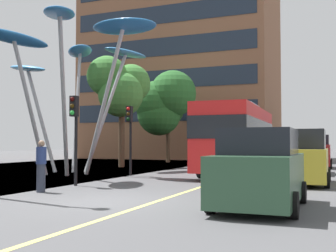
{
  "coord_description": "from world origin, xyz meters",
  "views": [
    {
      "loc": [
        5.98,
        -10.51,
        1.64
      ],
      "look_at": [
        -1.73,
        8.85,
        2.5
      ],
      "focal_mm": 44.95,
      "sensor_mm": 36.0,
      "label": 1
    }
  ],
  "objects_px": {
    "leaf_sculpture": "(78,53)",
    "car_far_side": "(311,151)",
    "pedestrian": "(41,166)",
    "red_bus": "(238,136)",
    "traffic_light_kerb_far": "(130,125)",
    "car_parked_mid": "(302,159)",
    "traffic_light_kerb_near": "(75,120)",
    "car_side_street": "(316,152)",
    "car_parked_near": "(260,170)",
    "car_parked_far": "(302,155)"
  },
  "relations": [
    {
      "from": "car_side_street",
      "to": "car_parked_near",
      "type": "bearing_deg",
      "value": -91.75
    },
    {
      "from": "leaf_sculpture",
      "to": "red_bus",
      "type": "bearing_deg",
      "value": 16.03
    },
    {
      "from": "leaf_sculpture",
      "to": "car_parked_near",
      "type": "height_order",
      "value": "leaf_sculpture"
    },
    {
      "from": "car_parked_far",
      "to": "car_far_side",
      "type": "bearing_deg",
      "value": 90.82
    },
    {
      "from": "red_bus",
      "to": "traffic_light_kerb_far",
      "type": "distance_m",
      "value": 5.71
    },
    {
      "from": "car_parked_near",
      "to": "car_parked_far",
      "type": "distance_m",
      "value": 13.23
    },
    {
      "from": "red_bus",
      "to": "traffic_light_kerb_near",
      "type": "height_order",
      "value": "red_bus"
    },
    {
      "from": "car_parked_far",
      "to": "car_far_side",
      "type": "relative_size",
      "value": 0.9
    },
    {
      "from": "car_side_street",
      "to": "car_far_side",
      "type": "xyz_separation_m",
      "value": [
        -0.65,
        6.9,
        -0.05
      ]
    },
    {
      "from": "red_bus",
      "to": "car_far_side",
      "type": "distance_m",
      "value": 15.15
    },
    {
      "from": "leaf_sculpture",
      "to": "pedestrian",
      "type": "xyz_separation_m",
      "value": [
        3.91,
        -7.95,
        -5.74
      ]
    },
    {
      "from": "car_parked_mid",
      "to": "car_far_side",
      "type": "height_order",
      "value": "car_parked_mid"
    },
    {
      "from": "car_parked_mid",
      "to": "car_parked_far",
      "type": "distance_m",
      "value": 6.26
    },
    {
      "from": "traffic_light_kerb_near",
      "to": "pedestrian",
      "type": "distance_m",
      "value": 2.74
    },
    {
      "from": "car_parked_mid",
      "to": "car_side_street",
      "type": "height_order",
      "value": "car_side_street"
    },
    {
      "from": "traffic_light_kerb_near",
      "to": "car_side_street",
      "type": "distance_m",
      "value": 18.12
    },
    {
      "from": "car_parked_near",
      "to": "car_parked_far",
      "type": "relative_size",
      "value": 1.04
    },
    {
      "from": "leaf_sculpture",
      "to": "car_parked_far",
      "type": "bearing_deg",
      "value": 21.58
    },
    {
      "from": "leaf_sculpture",
      "to": "car_parked_far",
      "type": "distance_m",
      "value": 13.52
    },
    {
      "from": "red_bus",
      "to": "car_parked_far",
      "type": "distance_m",
      "value": 3.89
    },
    {
      "from": "traffic_light_kerb_near",
      "to": "car_parked_near",
      "type": "bearing_deg",
      "value": -21.14
    },
    {
      "from": "car_parked_mid",
      "to": "pedestrian",
      "type": "relative_size",
      "value": 2.51
    },
    {
      "from": "traffic_light_kerb_far",
      "to": "car_parked_near",
      "type": "height_order",
      "value": "traffic_light_kerb_far"
    },
    {
      "from": "leaf_sculpture",
      "to": "car_side_street",
      "type": "distance_m",
      "value": 16.73
    },
    {
      "from": "car_side_street",
      "to": "red_bus",
      "type": "bearing_deg",
      "value": -114.18
    },
    {
      "from": "leaf_sculpture",
      "to": "traffic_light_kerb_far",
      "type": "bearing_deg",
      "value": -7.46
    },
    {
      "from": "traffic_light_kerb_far",
      "to": "pedestrian",
      "type": "height_order",
      "value": "traffic_light_kerb_far"
    },
    {
      "from": "traffic_light_kerb_near",
      "to": "car_parked_near",
      "type": "xyz_separation_m",
      "value": [
        7.58,
        -2.93,
        -1.57
      ]
    },
    {
      "from": "car_parked_near",
      "to": "car_parked_mid",
      "type": "bearing_deg",
      "value": 85.46
    },
    {
      "from": "red_bus",
      "to": "car_far_side",
      "type": "relative_size",
      "value": 2.24
    },
    {
      "from": "car_parked_mid",
      "to": "car_far_side",
      "type": "relative_size",
      "value": 0.99
    },
    {
      "from": "leaf_sculpture",
      "to": "traffic_light_kerb_far",
      "type": "height_order",
      "value": "leaf_sculpture"
    },
    {
      "from": "traffic_light_kerb_near",
      "to": "red_bus",
      "type": "bearing_deg",
      "value": 60.6
    },
    {
      "from": "red_bus",
      "to": "car_parked_mid",
      "type": "relative_size",
      "value": 2.26
    },
    {
      "from": "car_far_side",
      "to": "pedestrian",
      "type": "height_order",
      "value": "car_far_side"
    },
    {
      "from": "traffic_light_kerb_near",
      "to": "traffic_light_kerb_far",
      "type": "relative_size",
      "value": 0.99
    },
    {
      "from": "red_bus",
      "to": "car_parked_near",
      "type": "distance_m",
      "value": 11.54
    },
    {
      "from": "car_parked_near",
      "to": "red_bus",
      "type": "bearing_deg",
      "value": 105.03
    },
    {
      "from": "car_side_street",
      "to": "pedestrian",
      "type": "bearing_deg",
      "value": -113.62
    },
    {
      "from": "car_parked_far",
      "to": "car_side_street",
      "type": "xyz_separation_m",
      "value": [
        0.46,
        5.81,
        0.01
      ]
    },
    {
      "from": "pedestrian",
      "to": "car_parked_mid",
      "type": "bearing_deg",
      "value": 38.01
    },
    {
      "from": "traffic_light_kerb_near",
      "to": "car_far_side",
      "type": "height_order",
      "value": "traffic_light_kerb_near"
    },
    {
      "from": "traffic_light_kerb_near",
      "to": "traffic_light_kerb_far",
      "type": "xyz_separation_m",
      "value": [
        -0.32,
        5.32,
        0.03
      ]
    },
    {
      "from": "pedestrian",
      "to": "leaf_sculpture",
      "type": "bearing_deg",
      "value": 116.22
    },
    {
      "from": "car_parked_mid",
      "to": "car_parked_far",
      "type": "bearing_deg",
      "value": 93.99
    },
    {
      "from": "car_parked_mid",
      "to": "car_far_side",
      "type": "xyz_separation_m",
      "value": [
        -0.62,
        18.95,
        -0.03
      ]
    },
    {
      "from": "leaf_sculpture",
      "to": "traffic_light_kerb_far",
      "type": "xyz_separation_m",
      "value": [
        3.43,
        -0.45,
        -4.05
      ]
    },
    {
      "from": "red_bus",
      "to": "car_side_street",
      "type": "bearing_deg",
      "value": 65.82
    },
    {
      "from": "traffic_light_kerb_far",
      "to": "car_side_street",
      "type": "bearing_deg",
      "value": 51.81
    },
    {
      "from": "leaf_sculpture",
      "to": "car_far_side",
      "type": "height_order",
      "value": "leaf_sculpture"
    }
  ]
}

